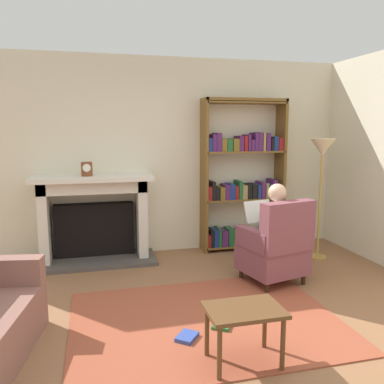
# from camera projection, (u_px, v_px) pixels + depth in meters

# --- Properties ---
(ground) EXTENTS (14.00, 14.00, 0.00)m
(ground) POSITION_uv_depth(u_px,v_px,m) (215.00, 338.00, 3.32)
(ground) COLOR #8F5F3F
(back_wall) EXTENTS (5.60, 0.10, 2.70)m
(back_wall) POSITION_uv_depth(u_px,v_px,m) (162.00, 156.00, 5.55)
(back_wall) COLOR beige
(back_wall) RESTS_ON ground
(area_rug) EXTENTS (2.40, 1.80, 0.01)m
(area_rug) POSITION_uv_depth(u_px,v_px,m) (205.00, 320.00, 3.61)
(area_rug) COLOR #9B4830
(area_rug) RESTS_ON ground
(fireplace) EXTENTS (1.55, 0.64, 1.14)m
(fireplace) POSITION_uv_depth(u_px,v_px,m) (94.00, 216.00, 5.20)
(fireplace) COLOR #4C4742
(fireplace) RESTS_ON ground
(mantel_clock) EXTENTS (0.14, 0.14, 0.18)m
(mantel_clock) POSITION_uv_depth(u_px,v_px,m) (87.00, 169.00, 4.99)
(mantel_clock) COLOR brown
(mantel_clock) RESTS_ON fireplace
(bookshelf) EXTENTS (1.20, 0.32, 2.15)m
(bookshelf) POSITION_uv_depth(u_px,v_px,m) (243.00, 181.00, 5.67)
(bookshelf) COLOR brown
(bookshelf) RESTS_ON ground
(armchair_reading) EXTENTS (0.77, 0.75, 0.97)m
(armchair_reading) POSITION_uv_depth(u_px,v_px,m) (276.00, 247.00, 4.43)
(armchair_reading) COLOR #331E14
(armchair_reading) RESTS_ON ground
(seated_reader) EXTENTS (0.45, 0.58, 1.14)m
(seated_reader) POSITION_uv_depth(u_px,v_px,m) (270.00, 228.00, 4.50)
(seated_reader) COLOR silver
(seated_reader) RESTS_ON ground
(side_table) EXTENTS (0.56, 0.39, 0.44)m
(side_table) POSITION_uv_depth(u_px,v_px,m) (244.00, 317.00, 2.90)
(side_table) COLOR brown
(side_table) RESTS_ON ground
(scattered_books) EXTENTS (0.58, 0.38, 0.03)m
(scattered_books) POSITION_uv_depth(u_px,v_px,m) (205.00, 330.00, 3.39)
(scattered_books) COLOR #334CA5
(scattered_books) RESTS_ON area_rug
(floor_lamp) EXTENTS (0.32, 0.32, 1.61)m
(floor_lamp) POSITION_uv_depth(u_px,v_px,m) (322.00, 158.00, 5.17)
(floor_lamp) COLOR #B7933F
(floor_lamp) RESTS_ON ground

